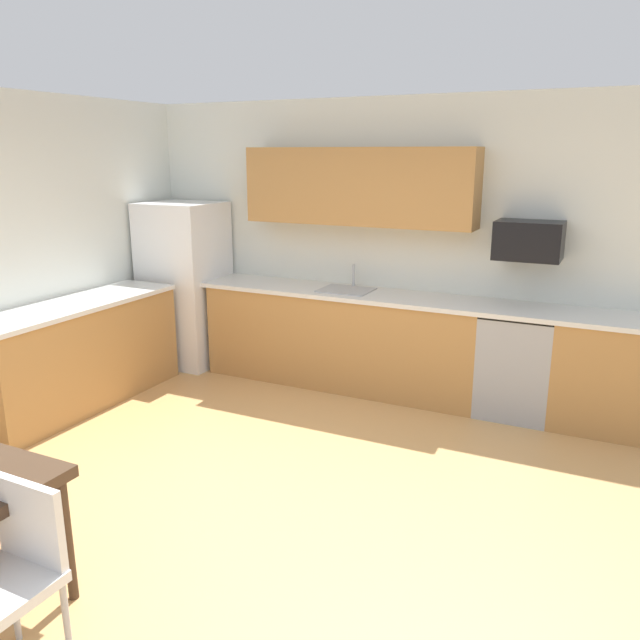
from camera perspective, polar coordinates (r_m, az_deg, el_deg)
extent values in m
plane|color=tan|center=(4.28, -6.09, -16.25)|extent=(12.00, 12.00, 0.00)
cube|color=silver|center=(6.13, 6.79, 6.72)|extent=(5.80, 0.10, 2.70)
cube|color=#AD7A42|center=(6.15, 1.93, -1.76)|extent=(2.70, 0.60, 0.90)
cube|color=#AD7A42|center=(5.67, 24.52, -4.58)|extent=(0.85, 0.60, 0.90)
cube|color=#AD7A42|center=(6.04, -20.95, -3.05)|extent=(0.60, 2.00, 0.90)
cube|color=silver|center=(5.88, 5.53, 2.16)|extent=(4.80, 0.64, 0.04)
cube|color=silver|center=(5.92, -21.37, 1.28)|extent=(0.64, 2.00, 0.04)
cube|color=#AD7A42|center=(5.98, 3.46, 11.89)|extent=(2.20, 0.34, 0.70)
cube|color=white|center=(6.88, -12.02, 3.17)|extent=(0.76, 0.70, 1.71)
cube|color=#999BA0|center=(5.72, 17.25, -3.83)|extent=(0.60, 0.60, 0.88)
cube|color=black|center=(5.59, 17.60, 0.60)|extent=(0.60, 0.60, 0.03)
cube|color=black|center=(5.58, 18.24, 6.81)|extent=(0.54, 0.36, 0.32)
cube|color=#A5A8AD|center=(6.02, 2.35, 2.12)|extent=(0.48, 0.40, 0.14)
cylinder|color=#B2B5BA|center=(6.15, 3.04, 3.90)|extent=(0.02, 0.02, 0.24)
cylinder|color=#422D1E|center=(3.57, -21.73, -17.86)|extent=(0.05, 0.05, 0.67)
cube|color=white|center=(3.13, -24.60, -16.33)|extent=(0.38, 0.05, 0.40)
cylinder|color=#B2B2B7|center=(3.48, -25.82, -21.70)|extent=(0.03, 0.03, 0.42)
cylinder|color=#B2B2B7|center=(3.26, -21.79, -24.02)|extent=(0.03, 0.03, 0.42)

